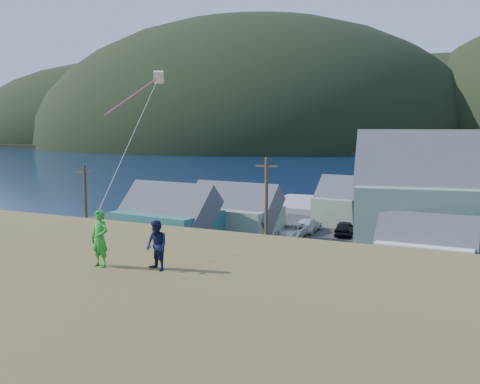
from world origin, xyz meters
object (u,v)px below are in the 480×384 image
object	(u,v)px
kite_flyer_navy	(157,245)
wharf	(362,208)
shed_palegreen_near	(233,214)
shed_teal	(167,218)
kite_flyer_green	(100,238)
shed_white	(426,249)
shed_palegreen_far	(361,204)

from	to	relation	value
kite_flyer_navy	wharf	bearing A→B (deg)	117.51
shed_palegreen_near	wharf	bearing A→B (deg)	75.67
shed_teal	wharf	bearing A→B (deg)	73.06
kite_flyer_green	kite_flyer_navy	distance (m)	1.85
kite_flyer_green	shed_teal	bearing A→B (deg)	126.71
shed_teal	kite_flyer_green	bearing A→B (deg)	-54.94
kite_flyer_navy	shed_palegreen_near	bearing A→B (deg)	133.67
wharf	shed_teal	xyz separation A→B (m)	(-12.06, -29.42, 2.31)
wharf	kite_flyer_navy	world-z (taller)	kite_flyer_navy
kite_flyer_green	shed_white	bearing A→B (deg)	84.33
shed_palegreen_near	shed_palegreen_far	distance (m)	16.01
shed_teal	shed_palegreen_far	distance (m)	23.15
shed_palegreen_far	kite_flyer_navy	bearing A→B (deg)	-77.82
shed_palegreen_far	wharf	bearing A→B (deg)	108.74
wharf	kite_flyer_green	xyz separation A→B (m)	(4.92, -59.18, 7.63)
wharf	kite_flyer_navy	xyz separation A→B (m)	(6.72, -58.78, 7.50)
shed_white	kite_flyer_navy	world-z (taller)	kite_flyer_navy
wharf	shed_teal	bearing A→B (deg)	-112.29
shed_palegreen_far	kite_flyer_navy	xyz separation A→B (m)	(4.36, -47.47, 5.28)
kite_flyer_green	shed_palegreen_near	bearing A→B (deg)	116.93
shed_white	kite_flyer_green	xyz separation A→B (m)	(-6.55, -29.16, 5.81)
shed_teal	shed_white	world-z (taller)	shed_teal
shed_palegreen_far	kite_flyer_green	xyz separation A→B (m)	(2.56, -47.87, 5.41)
shed_palegreen_near	shed_white	world-z (taller)	shed_palegreen_near
shed_white	kite_flyer_green	size ratio (longest dim) A/B	4.22
wharf	kite_flyer_navy	distance (m)	59.63
wharf	kite_flyer_green	world-z (taller)	kite_flyer_green
shed_teal	shed_white	size ratio (longest dim) A/B	1.34
shed_white	shed_teal	bearing A→B (deg)	179.04
shed_palegreen_near	kite_flyer_navy	size ratio (longest dim) A/B	6.63
kite_flyer_green	kite_flyer_navy	size ratio (longest dim) A/B	1.17
shed_teal	kite_flyer_navy	distance (m)	35.24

